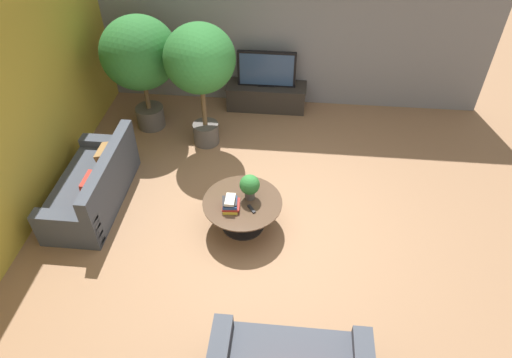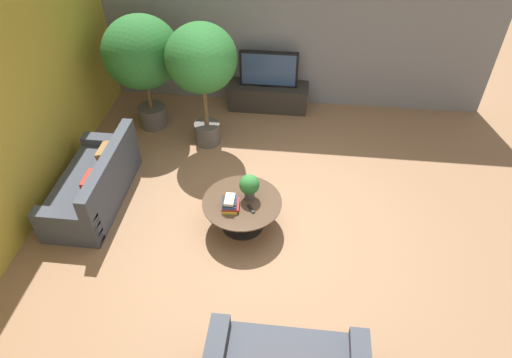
{
  "view_description": "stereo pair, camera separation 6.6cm",
  "coord_description": "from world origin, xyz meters",
  "px_view_note": "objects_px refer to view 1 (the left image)",
  "views": [
    {
      "loc": [
        0.31,
        -4.49,
        4.72
      ],
      "look_at": [
        -0.15,
        0.23,
        0.55
      ],
      "focal_mm": 32.0,
      "sensor_mm": 36.0,
      "label": 1
    },
    {
      "loc": [
        0.38,
        -4.48,
        4.72
      ],
      "look_at": [
        -0.15,
        0.23,
        0.55
      ],
      "focal_mm": 32.0,
      "sensor_mm": 36.0,
      "label": 2
    }
  ],
  "objects_px": {
    "potted_palm_tall": "(140,56)",
    "television": "(267,69)",
    "couch_by_wall": "(94,187)",
    "potted_palm_corner": "(200,63)",
    "coffee_table": "(243,209)",
    "potted_plant_tabletop": "(250,186)",
    "media_console": "(266,96)"
  },
  "relations": [
    {
      "from": "media_console",
      "to": "potted_palm_corner",
      "type": "height_order",
      "value": "potted_palm_corner"
    },
    {
      "from": "media_console",
      "to": "potted_palm_tall",
      "type": "xyz_separation_m",
      "value": [
        -2.0,
        -0.8,
        1.1
      ]
    },
    {
      "from": "coffee_table",
      "to": "potted_plant_tabletop",
      "type": "bearing_deg",
      "value": 45.4
    },
    {
      "from": "potted_palm_corner",
      "to": "television",
      "type": "bearing_deg",
      "value": 52.25
    },
    {
      "from": "media_console",
      "to": "potted_palm_corner",
      "type": "relative_size",
      "value": 0.71
    },
    {
      "from": "television",
      "to": "potted_palm_corner",
      "type": "bearing_deg",
      "value": -127.75
    },
    {
      "from": "media_console",
      "to": "potted_palm_tall",
      "type": "height_order",
      "value": "potted_palm_tall"
    },
    {
      "from": "media_console",
      "to": "potted_palm_corner",
      "type": "bearing_deg",
      "value": -127.72
    },
    {
      "from": "couch_by_wall",
      "to": "potted_palm_tall",
      "type": "height_order",
      "value": "potted_palm_tall"
    },
    {
      "from": "couch_by_wall",
      "to": "potted_palm_corner",
      "type": "height_order",
      "value": "potted_palm_corner"
    },
    {
      "from": "coffee_table",
      "to": "couch_by_wall",
      "type": "height_order",
      "value": "couch_by_wall"
    },
    {
      "from": "coffee_table",
      "to": "potted_plant_tabletop",
      "type": "xyz_separation_m",
      "value": [
        0.09,
        0.09,
        0.35
      ]
    },
    {
      "from": "potted_palm_tall",
      "to": "couch_by_wall",
      "type": "bearing_deg",
      "value": -97.8
    },
    {
      "from": "couch_by_wall",
      "to": "potted_plant_tabletop",
      "type": "xyz_separation_m",
      "value": [
        2.29,
        -0.19,
        0.39
      ]
    },
    {
      "from": "potted_palm_tall",
      "to": "television",
      "type": "bearing_deg",
      "value": 21.83
    },
    {
      "from": "potted_palm_tall",
      "to": "potted_palm_corner",
      "type": "xyz_separation_m",
      "value": [
        1.08,
        -0.4,
        0.14
      ]
    },
    {
      "from": "potted_palm_corner",
      "to": "media_console",
      "type": "bearing_deg",
      "value": 52.28
    },
    {
      "from": "couch_by_wall",
      "to": "potted_palm_tall",
      "type": "distance_m",
      "value": 2.28
    },
    {
      "from": "couch_by_wall",
      "to": "potted_palm_corner",
      "type": "distance_m",
      "value": 2.41
    },
    {
      "from": "coffee_table",
      "to": "potted_palm_tall",
      "type": "relative_size",
      "value": 0.54
    },
    {
      "from": "couch_by_wall",
      "to": "potted_plant_tabletop",
      "type": "relative_size",
      "value": 5.02
    },
    {
      "from": "media_console",
      "to": "couch_by_wall",
      "type": "distance_m",
      "value": 3.61
    },
    {
      "from": "potted_plant_tabletop",
      "to": "potted_palm_tall",
      "type": "bearing_deg",
      "value": 132.76
    },
    {
      "from": "potted_palm_tall",
      "to": "media_console",
      "type": "bearing_deg",
      "value": 21.87
    },
    {
      "from": "media_console",
      "to": "potted_palm_tall",
      "type": "distance_m",
      "value": 2.43
    },
    {
      "from": "potted_palm_corner",
      "to": "potted_plant_tabletop",
      "type": "bearing_deg",
      "value": -62.16
    },
    {
      "from": "coffee_table",
      "to": "couch_by_wall",
      "type": "xyz_separation_m",
      "value": [
        -2.2,
        0.28,
        -0.04
      ]
    },
    {
      "from": "potted_plant_tabletop",
      "to": "media_console",
      "type": "bearing_deg",
      "value": 90.28
    },
    {
      "from": "potted_palm_corner",
      "to": "coffee_table",
      "type": "bearing_deg",
      "value": -65.55
    },
    {
      "from": "media_console",
      "to": "couch_by_wall",
      "type": "bearing_deg",
      "value": -129.12
    },
    {
      "from": "coffee_table",
      "to": "potted_palm_corner",
      "type": "bearing_deg",
      "value": 114.45
    },
    {
      "from": "coffee_table",
      "to": "couch_by_wall",
      "type": "distance_m",
      "value": 2.22
    }
  ]
}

